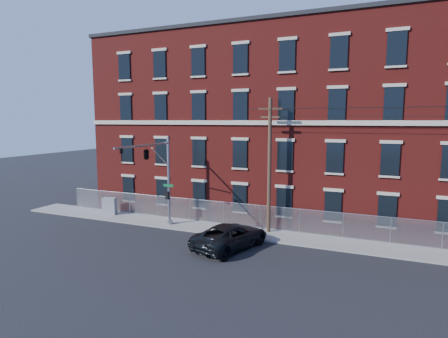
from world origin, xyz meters
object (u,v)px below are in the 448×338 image
traffic_signal_mast (152,163)px  utility_pole_near (269,163)px  pickup_truck (231,236)px  utility_cabinet (110,206)px

traffic_signal_mast → utility_pole_near: 8.70m
traffic_signal_mast → pickup_truck: traffic_signal_mast is taller
pickup_truck → utility_cabinet: 13.66m
utility_pole_near → utility_cabinet: utility_pole_near is taller
pickup_truck → utility_cabinet: bearing=2.1°
traffic_signal_mast → pickup_truck: 8.03m
pickup_truck → utility_cabinet: pickup_truck is taller
traffic_signal_mast → pickup_truck: (6.56, -0.72, -4.57)m
traffic_signal_mast → utility_pole_near: size_ratio=0.70×
pickup_truck → utility_pole_near: bearing=-91.4°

